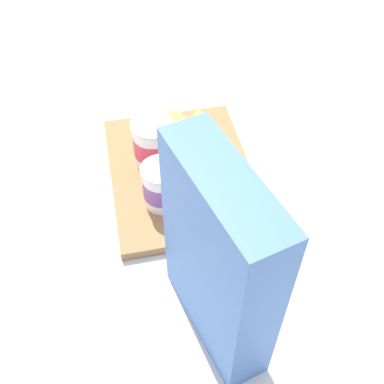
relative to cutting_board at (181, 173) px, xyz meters
The scene contains 6 objects.
ground_plane 0.01m from the cutting_board, ahead, with size 2.40×2.40×0.00m, color silver.
cutting_board is the anchor object (origin of this frame).
cereal_box 0.32m from the cutting_board, behind, with size 0.19×0.06×0.30m, color #4770B7.
yogurt_cup_front 0.10m from the cutting_board, 147.43° to the left, with size 0.07×0.07×0.08m.
yogurt_cup_back 0.07m from the cutting_board, 54.29° to the left, with size 0.08×0.08×0.09m.
banana_bunch 0.06m from the cutting_board, 25.36° to the right, with size 0.19×0.16×0.04m.
Camera 1 is at (-0.59, 0.10, 0.63)m, focal length 44.05 mm.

